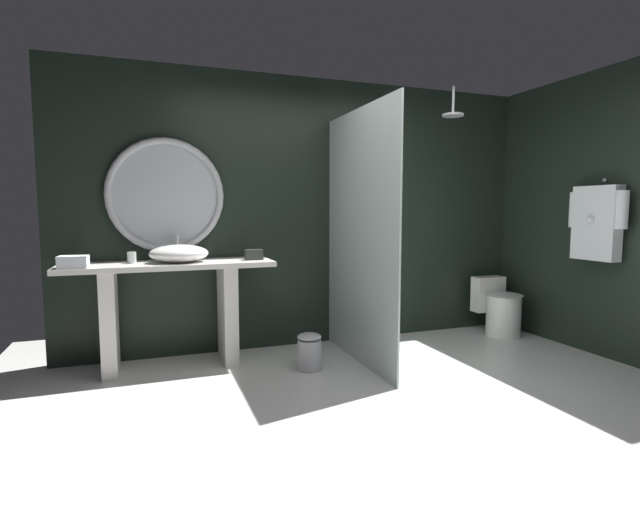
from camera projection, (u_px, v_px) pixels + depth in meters
ground_plane at (410, 416)px, 3.11m from camera, size 5.76×5.76×0.00m
back_wall_panel at (314, 213)px, 4.76m from camera, size 4.80×0.10×2.60m
side_wall_right at (589, 213)px, 4.49m from camera, size 0.10×2.47×2.60m
vanity_counter at (170, 301)px, 4.04m from camera, size 1.72×0.53×0.90m
vessel_sink at (179, 253)px, 4.00m from camera, size 0.48×0.40×0.22m
tumbler_cup at (132, 258)px, 3.93m from camera, size 0.07×0.07×0.09m
tissue_box at (254, 255)px, 4.22m from camera, size 0.15×0.10×0.09m
round_wall_mirror at (166, 195)px, 4.19m from camera, size 1.00×0.06×1.00m
shower_glass_panel at (360, 237)px, 4.13m from camera, size 0.02×1.41×2.19m
rain_shower_head at (453, 113)px, 4.54m from camera, size 0.20×0.20×0.28m
hanging_bathrobe at (597, 221)px, 4.26m from camera, size 0.20×0.57×0.73m
toilet at (499, 309)px, 5.11m from camera, size 0.37×0.53×0.60m
waste_bin at (309, 351)px, 3.99m from camera, size 0.20×0.20×0.31m
folded_hand_towel at (73, 262)px, 3.61m from camera, size 0.21×0.16×0.09m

